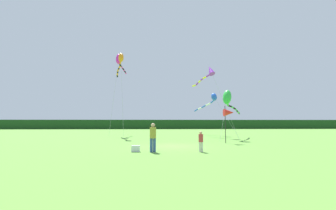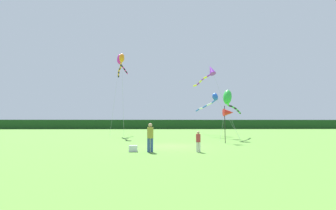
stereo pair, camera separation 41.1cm
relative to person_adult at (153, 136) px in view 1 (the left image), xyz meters
The scene contains 11 objects.
ground_plane 3.63m from the person_adult, 65.70° to the left, with size 120.00×120.00×0.00m, color #5B9338.
distant_treeline 48.20m from the person_adult, 88.29° to the left, with size 108.00×3.62×2.65m, color #193D19.
person_adult is the anchor object (origin of this frame).
person_child 3.03m from the person_adult, ahead, with size 0.29×0.29×1.31m.
cooler_box 1.37m from the person_adult, 169.09° to the left, with size 0.52×0.30×0.40m, color silver.
banner_flag_pole 8.78m from the person_adult, 38.21° to the left, with size 0.90×0.70×3.36m.
kite_blue 18.96m from the person_adult, 63.60° to the left, with size 3.92×8.93×6.24m.
kite_green 12.66m from the person_adult, 48.48° to the left, with size 4.71×6.51×5.53m.
kite_magenta 20.85m from the person_adult, 107.36° to the left, with size 1.36×5.57×12.11m.
kite_orange 17.05m from the person_adult, 108.41° to the left, with size 2.22×6.61×10.91m.
kite_purple 17.21m from the person_adult, 62.40° to the left, with size 3.79×8.01×9.55m.
Camera 1 is at (-1.19, -16.34, 1.84)m, focal length 22.17 mm.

